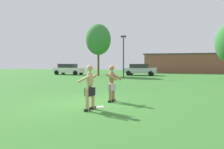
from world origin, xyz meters
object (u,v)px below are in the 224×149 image
at_px(player_with_cap, 112,82).
at_px(tree_left_field, 98,40).
at_px(car_silver_mid_lot, 140,69).
at_px(frisbee, 100,107).
at_px(car_white_near_post, 69,69).
at_px(lamp_post, 123,51).
at_px(player_in_black, 90,86).

bearing_deg(player_with_cap, tree_left_field, 111.53).
bearing_deg(car_silver_mid_lot, tree_left_field, -152.67).
distance_m(frisbee, car_white_near_post, 22.49).
distance_m(lamp_post, tree_left_field, 4.87).
bearing_deg(tree_left_field, car_white_near_post, 163.70).
relative_size(frisbee, lamp_post, 0.06).
height_order(car_white_near_post, tree_left_field, tree_left_field).
distance_m(car_silver_mid_lot, lamp_post, 5.63).
bearing_deg(tree_left_field, frisbee, -70.19).
distance_m(player_with_cap, lamp_post, 14.61).
xyz_separation_m(player_with_cap, tree_left_field, (-6.53, 16.55, 3.87)).
bearing_deg(frisbee, player_in_black, -111.94).
xyz_separation_m(frisbee, tree_left_field, (-6.40, 17.76, 4.75)).
height_order(player_in_black, tree_left_field, tree_left_field).
relative_size(car_white_near_post, car_silver_mid_lot, 1.00).
xyz_separation_m(lamp_post, tree_left_field, (-3.91, 2.35, 1.72)).
distance_m(player_with_cap, player_in_black, 1.78).
bearing_deg(car_white_near_post, frisbee, -59.01).
relative_size(frisbee, car_white_near_post, 0.07).
distance_m(player_in_black, tree_left_field, 19.70).
xyz_separation_m(frisbee, car_silver_mid_lot, (-1.23, 20.43, 0.81)).
bearing_deg(player_in_black, tree_left_field, 108.66).
xyz_separation_m(player_in_black, lamp_post, (-2.27, 15.95, 2.16)).
bearing_deg(lamp_post, tree_left_field, 149.02).
height_order(player_with_cap, tree_left_field, tree_left_field).
relative_size(frisbee, tree_left_field, 0.04).
xyz_separation_m(car_silver_mid_lot, tree_left_field, (-5.17, -2.67, 3.94)).
bearing_deg(player_with_cap, frisbee, -96.35).
xyz_separation_m(player_with_cap, player_in_black, (-0.35, -1.74, -0.01)).
bearing_deg(frisbee, car_silver_mid_lot, 93.44).
relative_size(car_silver_mid_lot, tree_left_field, 0.64).
distance_m(frisbee, tree_left_field, 19.46).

